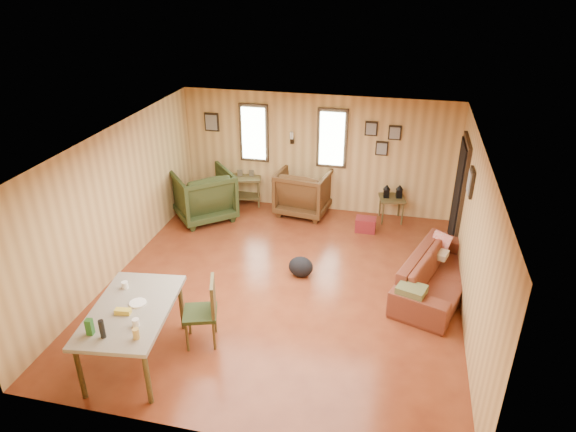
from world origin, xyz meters
name	(u,v)px	position (x,y,z in m)	size (l,w,h in m)	color
room	(297,212)	(0.17, 0.27, 1.21)	(5.54, 6.04, 2.44)	brown
sofa	(440,267)	(2.42, 0.41, 0.43)	(2.19, 0.64, 0.86)	brown
recliner_brown	(304,189)	(-0.20, 2.72, 0.52)	(1.00, 0.94, 1.03)	#523318
recliner_green	(203,193)	(-2.10, 2.02, 0.55)	(1.07, 1.01, 1.11)	#2D3919
end_table	(247,185)	(-1.47, 2.88, 0.43)	(0.73, 0.69, 0.77)	brown
side_table	(392,196)	(1.57, 2.75, 0.53)	(0.57, 0.57, 0.77)	brown
cooler	(366,225)	(1.13, 2.17, 0.14)	(0.38, 0.27, 0.27)	maroon
backpack	(301,267)	(0.23, 0.34, 0.18)	(0.41, 0.31, 0.35)	black
sofa_pillows	(426,267)	(2.20, 0.23, 0.50)	(0.86, 1.71, 0.35)	brown
dining_table	(131,314)	(-1.43, -2.11, 0.74)	(1.15, 1.70, 1.05)	gray
dining_chair	(205,308)	(-0.68, -1.54, 0.54)	(0.55, 0.55, 0.97)	#2D3919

